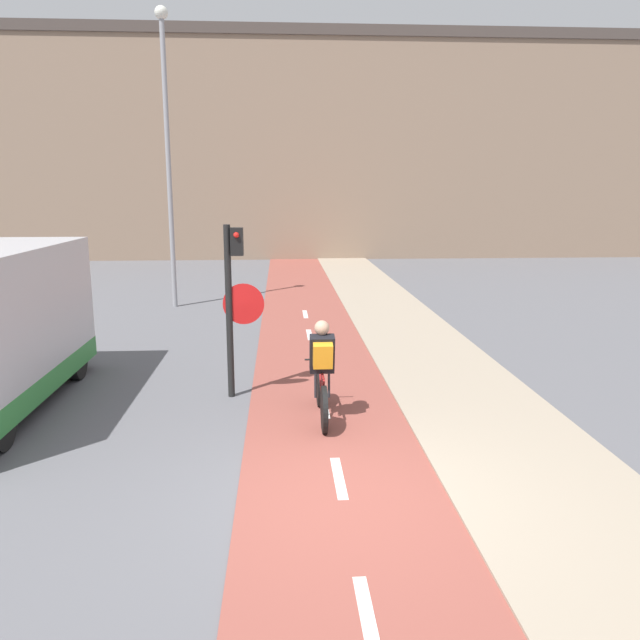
# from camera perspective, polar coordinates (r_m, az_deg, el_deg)

# --- Properties ---
(ground_plane) EXTENTS (120.00, 120.00, 0.00)m
(ground_plane) POSITION_cam_1_polar(r_m,az_deg,el_deg) (7.21, 2.11, -16.09)
(ground_plane) COLOR #5B5B60
(bike_lane) EXTENTS (2.36, 60.00, 0.02)m
(bike_lane) POSITION_cam_1_polar(r_m,az_deg,el_deg) (7.21, 2.10, -16.00)
(bike_lane) COLOR brown
(bike_lane) RESTS_ON ground_plane
(sidewalk_strip) EXTENTS (2.40, 60.00, 0.05)m
(sidewalk_strip) POSITION_cam_1_polar(r_m,az_deg,el_deg) (7.78, 20.42, -14.45)
(sidewalk_strip) COLOR gray
(sidewalk_strip) RESTS_ON ground_plane
(building_row_background) EXTENTS (60.00, 5.20, 10.94)m
(building_row_background) POSITION_cam_1_polar(r_m,az_deg,el_deg) (33.54, -2.58, 15.37)
(building_row_background) COLOR #89705B
(building_row_background) RESTS_ON ground_plane
(traffic_light_pole) EXTENTS (0.67, 0.25, 2.84)m
(traffic_light_pole) POSITION_cam_1_polar(r_m,az_deg,el_deg) (10.15, -7.86, 2.61)
(traffic_light_pole) COLOR black
(traffic_light_pole) RESTS_ON ground_plane
(street_lamp_far) EXTENTS (0.36, 0.36, 8.25)m
(street_lamp_far) POSITION_cam_1_polar(r_m,az_deg,el_deg) (18.70, -13.81, 16.21)
(street_lamp_far) COLOR gray
(street_lamp_far) RESTS_ON ground_plane
(cyclist_near) EXTENTS (0.46, 1.81, 1.51)m
(cyclist_near) POSITION_cam_1_polar(r_m,az_deg,el_deg) (9.23, 0.18, -4.92)
(cyclist_near) COLOR black
(cyclist_near) RESTS_ON ground_plane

